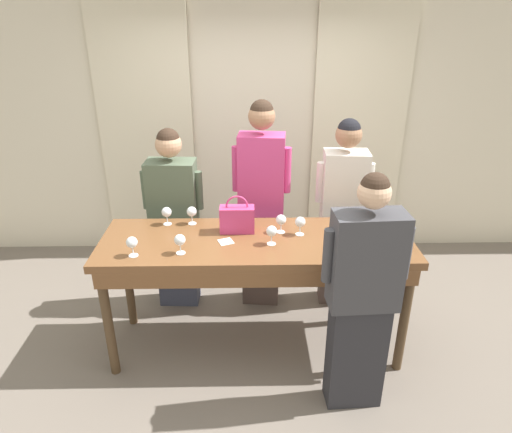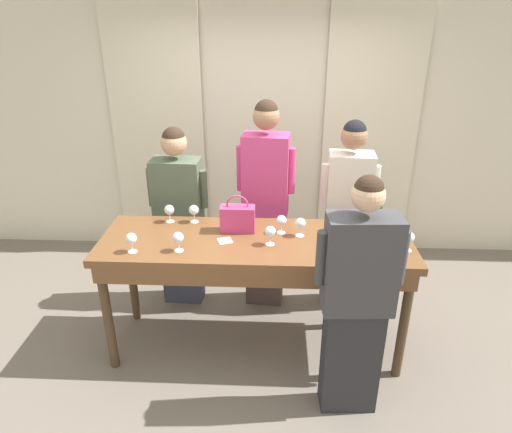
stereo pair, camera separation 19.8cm
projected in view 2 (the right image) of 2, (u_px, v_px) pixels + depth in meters
name	position (u px, v px, depth m)	size (l,w,h in m)	color
ground_plane	(256.00, 343.00, 3.78)	(18.00, 18.00, 0.00)	#70665B
wall_back	(263.00, 126.00, 4.80)	(12.00, 0.06, 2.80)	beige
curtain_panel_left	(158.00, 132.00, 4.81)	(0.96, 0.03, 2.69)	beige
curtain_panel_right	(370.00, 134.00, 4.72)	(0.96, 0.03, 2.69)	beige
tasting_bar	(255.00, 253.00, 3.40)	(2.31, 0.75, 0.97)	brown
wine_bottle	(377.00, 211.00, 3.57)	(0.08, 0.08, 0.32)	black
handbag	(238.00, 218.00, 3.46)	(0.26, 0.12, 0.29)	#C63870
wine_glass_front_left	(385.00, 221.00, 3.43)	(0.08, 0.08, 0.14)	white
wine_glass_front_mid	(194.00, 211.00, 3.61)	(0.08, 0.08, 0.14)	white
wine_glass_front_right	(178.00, 238.00, 3.17)	(0.08, 0.08, 0.14)	white
wine_glass_center_left	(270.00, 232.00, 3.26)	(0.08, 0.08, 0.14)	white
wine_glass_center_mid	(300.00, 224.00, 3.38)	(0.08, 0.08, 0.14)	white
wine_glass_center_right	(131.00, 239.00, 3.16)	(0.08, 0.08, 0.14)	white
wine_glass_back_left	(409.00, 238.00, 3.18)	(0.08, 0.08, 0.14)	white
wine_glass_back_mid	(169.00, 210.00, 3.61)	(0.08, 0.08, 0.14)	white
wine_glass_back_right	(281.00, 221.00, 3.43)	(0.08, 0.08, 0.14)	white
napkin	(225.00, 241.00, 3.35)	(0.13, 0.13, 0.00)	white
guest_olive_jacket	(179.00, 216.00, 4.03)	(0.53, 0.26, 1.65)	#383D51
guest_pink_top	(265.00, 204.00, 3.94)	(0.50, 0.27, 1.88)	#473833
guest_cream_sweater	(347.00, 215.00, 3.95)	(0.49, 0.27, 1.73)	#473833
host_pouring	(357.00, 300.00, 2.85)	(0.55, 0.24, 1.70)	#28282D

